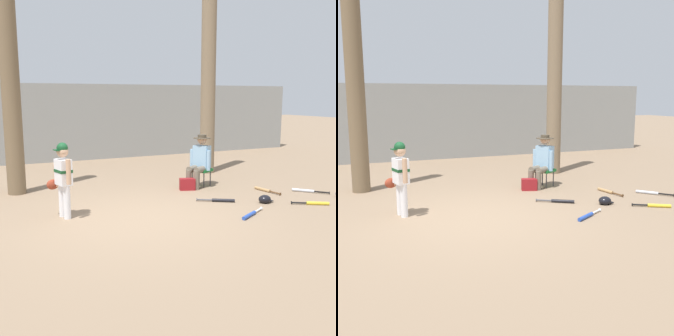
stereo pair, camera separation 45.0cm
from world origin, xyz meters
TOP-DOWN VIEW (x-y plane):
  - ground_plane at (0.00, 0.00)m, footprint 60.00×60.00m
  - concrete_back_wall at (0.00, 7.01)m, footprint 18.00×0.36m
  - tree_near_player at (-1.64, 2.86)m, footprint 0.53×0.53m
  - tree_behind_spectator at (3.34, 3.26)m, footprint 0.60×0.60m
  - young_ballplayer at (-1.09, 0.63)m, footprint 0.41×0.57m
  - folding_stool at (2.32, 1.80)m, footprint 0.55×0.55m
  - seated_spectator at (2.23, 1.75)m, footprint 0.66×0.57m
  - handbag_beside_stool at (1.83, 1.58)m, footprint 0.38×0.28m
  - bat_wood_tan at (3.30, 0.72)m, footprint 0.14×0.75m
  - bat_blue_youth at (1.86, -0.70)m, footprint 0.71×0.44m
  - bat_black_composite at (1.92, 0.36)m, footprint 0.67×0.46m
  - bat_yellow_trainer at (3.44, -0.62)m, footprint 0.64×0.43m
  - bat_aluminum_silver at (4.06, 0.26)m, footprint 0.55×0.64m
  - batting_helmet_black at (2.66, -0.08)m, footprint 0.29×0.23m

SIDE VIEW (x-z plane):
  - ground_plane at x=0.00m, z-range 0.00..0.00m
  - bat_yellow_trainer at x=3.44m, z-range 0.00..0.07m
  - bat_aluminum_silver at x=4.06m, z-range 0.00..0.07m
  - bat_wood_tan at x=3.30m, z-range 0.00..0.07m
  - bat_blue_youth at x=1.86m, z-range 0.00..0.07m
  - bat_black_composite at x=1.92m, z-range 0.00..0.07m
  - batting_helmet_black at x=2.66m, z-range -0.01..0.16m
  - handbag_beside_stool at x=1.83m, z-range 0.00..0.26m
  - folding_stool at x=2.32m, z-range 0.16..0.57m
  - seated_spectator at x=2.23m, z-range 0.04..1.24m
  - young_ballplayer at x=-1.09m, z-range 0.09..1.40m
  - concrete_back_wall at x=0.00m, z-range 0.00..2.46m
  - tree_behind_spectator at x=3.34m, z-range -0.31..5.34m
  - tree_near_player at x=-1.64m, z-range -0.26..5.35m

